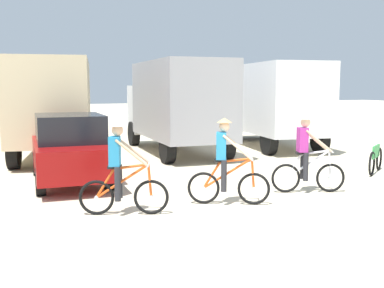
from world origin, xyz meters
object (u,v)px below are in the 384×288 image
(cyclist_near_camera, at_px, (306,157))
(sedan_parked, at_px, (70,148))
(box_truck_tan_camper, at_px, (54,104))
(bicycle_spare, at_px, (376,159))
(box_truck_avon_van, at_px, (271,101))
(box_truck_grey_hauler, at_px, (176,102))
(cyclist_orange_shirt, at_px, (120,171))
(cyclist_cowboy_hat, at_px, (226,164))

(cyclist_near_camera, bearing_deg, sedan_parked, 144.92)
(box_truck_tan_camper, height_order, sedan_parked, box_truck_tan_camper)
(bicycle_spare, bearing_deg, box_truck_avon_van, 84.87)
(box_truck_tan_camper, distance_m, cyclist_near_camera, 9.34)
(box_truck_grey_hauler, bearing_deg, bicycle_spare, -59.06)
(cyclist_near_camera, bearing_deg, box_truck_tan_camper, 119.49)
(sedan_parked, relative_size, cyclist_near_camera, 2.37)
(sedan_parked, distance_m, cyclist_orange_shirt, 3.54)
(box_truck_grey_hauler, height_order, cyclist_orange_shirt, box_truck_grey_hauler)
(box_truck_tan_camper, relative_size, box_truck_avon_van, 1.01)
(cyclist_orange_shirt, bearing_deg, box_truck_tan_camper, 90.82)
(bicycle_spare, bearing_deg, box_truck_tan_camper, 139.25)
(box_truck_avon_van, height_order, cyclist_cowboy_hat, box_truck_avon_van)
(cyclist_cowboy_hat, bearing_deg, cyclist_near_camera, 5.89)
(cyclist_orange_shirt, bearing_deg, sedan_parked, 96.09)
(box_truck_tan_camper, xyz_separation_m, sedan_parked, (-0.26, -4.69, -0.99))
(cyclist_orange_shirt, bearing_deg, cyclist_near_camera, 1.66)
(sedan_parked, bearing_deg, box_truck_tan_camper, 86.86)
(sedan_parked, bearing_deg, box_truck_avon_van, 25.29)
(box_truck_grey_hauler, xyz_separation_m, cyclist_near_camera, (0.29, -7.36, -1.03))
(box_truck_grey_hauler, height_order, cyclist_cowboy_hat, box_truck_grey_hauler)
(sedan_parked, xyz_separation_m, bicycle_spare, (8.22, -2.17, -0.48))
(box_truck_tan_camper, height_order, cyclist_near_camera, box_truck_tan_camper)
(bicycle_spare, bearing_deg, box_truck_grey_hauler, 120.94)
(sedan_parked, xyz_separation_m, cyclist_orange_shirt, (0.38, -3.52, -0.04))
(cyclist_orange_shirt, height_order, cyclist_cowboy_hat, same)
(box_truck_grey_hauler, relative_size, sedan_parked, 1.60)
(cyclist_near_camera, height_order, bicycle_spare, cyclist_near_camera)
(box_truck_avon_van, distance_m, cyclist_orange_shirt, 11.43)
(cyclist_orange_shirt, xyz_separation_m, bicycle_spare, (7.84, 1.35, -0.45))
(box_truck_grey_hauler, relative_size, box_truck_avon_van, 0.98)
(box_truck_grey_hauler, bearing_deg, box_truck_avon_van, 2.45)
(cyclist_cowboy_hat, bearing_deg, box_truck_avon_van, 51.50)
(box_truck_tan_camper, xyz_separation_m, box_truck_grey_hauler, (4.28, -0.72, 0.00))
(cyclist_cowboy_hat, height_order, bicycle_spare, cyclist_cowboy_hat)
(box_truck_avon_van, height_order, sedan_parked, box_truck_avon_van)
(box_truck_tan_camper, xyz_separation_m, box_truck_avon_van, (8.52, -0.54, 0.00))
(box_truck_avon_van, xyz_separation_m, bicycle_spare, (-0.57, -6.32, -1.48))
(cyclist_near_camera, bearing_deg, cyclist_orange_shirt, -178.34)
(box_truck_tan_camper, distance_m, cyclist_orange_shirt, 8.28)
(box_truck_tan_camper, bearing_deg, box_truck_grey_hauler, -9.59)
(cyclist_near_camera, relative_size, bicycle_spare, 1.25)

